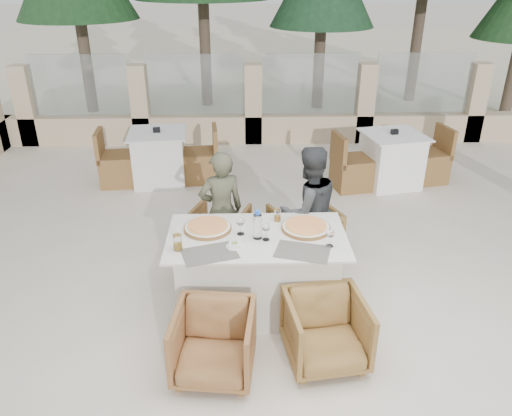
{
  "coord_description": "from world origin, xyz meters",
  "views": [
    {
      "loc": [
        -0.2,
        -3.97,
        2.95
      ],
      "look_at": [
        -0.08,
        0.2,
        0.9
      ],
      "focal_mm": 35.0,
      "sensor_mm": 36.0,
      "label": 1
    }
  ],
  "objects_px": {
    "pizza_left": "(208,227)",
    "bg_table_b": "(391,160)",
    "beer_glass_right": "(278,215)",
    "diner_right": "(308,211)",
    "beer_glass_left": "(178,242)",
    "wine_glass_near": "(266,231)",
    "armchair_near_left": "(214,343)",
    "armchair_far_left": "(219,231)",
    "wine_glass_corner": "(330,237)",
    "pizza_right": "(306,226)",
    "water_bottle": "(257,225)",
    "olive_dish": "(235,244)",
    "armchair_near_right": "(326,331)",
    "dining_table": "(257,272)",
    "wine_glass_centre": "(241,225)",
    "diner_left": "(221,210)",
    "armchair_far_right": "(304,232)",
    "bg_table_a": "(159,157)"
  },
  "relations": [
    {
      "from": "dining_table",
      "to": "wine_glass_centre",
      "type": "relative_size",
      "value": 8.7
    },
    {
      "from": "beer_glass_right",
      "to": "diner_right",
      "type": "height_order",
      "value": "diner_right"
    },
    {
      "from": "water_bottle",
      "to": "olive_dish",
      "type": "height_order",
      "value": "water_bottle"
    },
    {
      "from": "beer_glass_left",
      "to": "armchair_far_right",
      "type": "height_order",
      "value": "beer_glass_left"
    },
    {
      "from": "beer_glass_left",
      "to": "pizza_right",
      "type": "bearing_deg",
      "value": 16.45
    },
    {
      "from": "wine_glass_near",
      "to": "diner_left",
      "type": "bearing_deg",
      "value": 116.66
    },
    {
      "from": "pizza_right",
      "to": "beer_glass_right",
      "type": "height_order",
      "value": "beer_glass_right"
    },
    {
      "from": "beer_glass_left",
      "to": "bg_table_a",
      "type": "relative_size",
      "value": 0.09
    },
    {
      "from": "water_bottle",
      "to": "pizza_left",
      "type": "bearing_deg",
      "value": 159.14
    },
    {
      "from": "wine_glass_near",
      "to": "beer_glass_right",
      "type": "xyz_separation_m",
      "value": [
        0.13,
        0.35,
        -0.03
      ]
    },
    {
      "from": "water_bottle",
      "to": "diner_left",
      "type": "relative_size",
      "value": 0.21
    },
    {
      "from": "pizza_left",
      "to": "wine_glass_centre",
      "type": "bearing_deg",
      "value": -17.63
    },
    {
      "from": "wine_glass_centre",
      "to": "beer_glass_left",
      "type": "xyz_separation_m",
      "value": [
        -0.53,
        -0.26,
        -0.02
      ]
    },
    {
      "from": "pizza_left",
      "to": "armchair_near_right",
      "type": "relative_size",
      "value": 0.68
    },
    {
      "from": "diner_right",
      "to": "water_bottle",
      "type": "bearing_deg",
      "value": 31.21
    },
    {
      "from": "pizza_right",
      "to": "wine_glass_near",
      "type": "distance_m",
      "value": 0.42
    },
    {
      "from": "diner_right",
      "to": "wine_glass_centre",
      "type": "bearing_deg",
      "value": 20.93
    },
    {
      "from": "beer_glass_right",
      "to": "armchair_near_right",
      "type": "xyz_separation_m",
      "value": [
        0.33,
        -1.0,
        -0.54
      ]
    },
    {
      "from": "beer_glass_left",
      "to": "armchair_near_left",
      "type": "bearing_deg",
      "value": -63.08
    },
    {
      "from": "armchair_near_left",
      "to": "diner_left",
      "type": "relative_size",
      "value": 0.49
    },
    {
      "from": "pizza_right",
      "to": "armchair_near_right",
      "type": "relative_size",
      "value": 0.7
    },
    {
      "from": "beer_glass_right",
      "to": "armchair_far_right",
      "type": "bearing_deg",
      "value": 61.35
    },
    {
      "from": "wine_glass_centre",
      "to": "olive_dish",
      "type": "height_order",
      "value": "wine_glass_centre"
    },
    {
      "from": "wine_glass_corner",
      "to": "bg_table_a",
      "type": "bearing_deg",
      "value": 120.99
    },
    {
      "from": "pizza_right",
      "to": "armchair_far_left",
      "type": "distance_m",
      "value": 1.33
    },
    {
      "from": "wine_glass_near",
      "to": "armchair_far_left",
      "type": "bearing_deg",
      "value": 113.58
    },
    {
      "from": "armchair_far_left",
      "to": "diner_right",
      "type": "xyz_separation_m",
      "value": [
        0.93,
        -0.36,
        0.41
      ]
    },
    {
      "from": "beer_glass_left",
      "to": "olive_dish",
      "type": "bearing_deg",
      "value": 4.28
    },
    {
      "from": "pizza_right",
      "to": "wine_glass_centre",
      "type": "xyz_separation_m",
      "value": [
        -0.59,
        -0.08,
        0.06
      ]
    },
    {
      "from": "wine_glass_corner",
      "to": "pizza_right",
      "type": "bearing_deg",
      "value": 118.38
    },
    {
      "from": "beer_glass_left",
      "to": "wine_glass_near",
      "type": "bearing_deg",
      "value": 11.08
    },
    {
      "from": "dining_table",
      "to": "beer_glass_left",
      "type": "distance_m",
      "value": 0.84
    },
    {
      "from": "pizza_right",
      "to": "armchair_far_left",
      "type": "height_order",
      "value": "pizza_right"
    },
    {
      "from": "pizza_left",
      "to": "diner_left",
      "type": "distance_m",
      "value": 0.67
    },
    {
      "from": "armchair_near_left",
      "to": "bg_table_a",
      "type": "bearing_deg",
      "value": 110.65
    },
    {
      "from": "water_bottle",
      "to": "diner_right",
      "type": "distance_m",
      "value": 0.89
    },
    {
      "from": "wine_glass_corner",
      "to": "bg_table_b",
      "type": "height_order",
      "value": "wine_glass_corner"
    },
    {
      "from": "wine_glass_centre",
      "to": "water_bottle",
      "type": "bearing_deg",
      "value": -26.96
    },
    {
      "from": "olive_dish",
      "to": "diner_left",
      "type": "xyz_separation_m",
      "value": [
        -0.15,
        0.95,
        -0.15
      ]
    },
    {
      "from": "dining_table",
      "to": "wine_glass_near",
      "type": "distance_m",
      "value": 0.49
    },
    {
      "from": "wine_glass_centre",
      "to": "wine_glass_corner",
      "type": "xyz_separation_m",
      "value": [
        0.76,
        -0.24,
        0.0
      ]
    },
    {
      "from": "bg_table_b",
      "to": "wine_glass_centre",
      "type": "bearing_deg",
      "value": -138.9
    },
    {
      "from": "armchair_near_left",
      "to": "armchair_far_left",
      "type": "bearing_deg",
      "value": 97.45
    },
    {
      "from": "beer_glass_right",
      "to": "bg_table_a",
      "type": "height_order",
      "value": "beer_glass_right"
    },
    {
      "from": "wine_glass_centre",
      "to": "armchair_near_left",
      "type": "height_order",
      "value": "wine_glass_centre"
    },
    {
      "from": "wine_glass_near",
      "to": "bg_table_b",
      "type": "xyz_separation_m",
      "value": [
        1.96,
        2.96,
        -0.48
      ]
    },
    {
      "from": "pizza_left",
      "to": "beer_glass_right",
      "type": "bearing_deg",
      "value": 13.17
    },
    {
      "from": "armchair_far_right",
      "to": "bg_table_b",
      "type": "relative_size",
      "value": 0.4
    },
    {
      "from": "wine_glass_corner",
      "to": "armchair_near_right",
      "type": "distance_m",
      "value": 0.78
    },
    {
      "from": "pizza_left",
      "to": "bg_table_b",
      "type": "bearing_deg",
      "value": 48.02
    }
  ]
}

